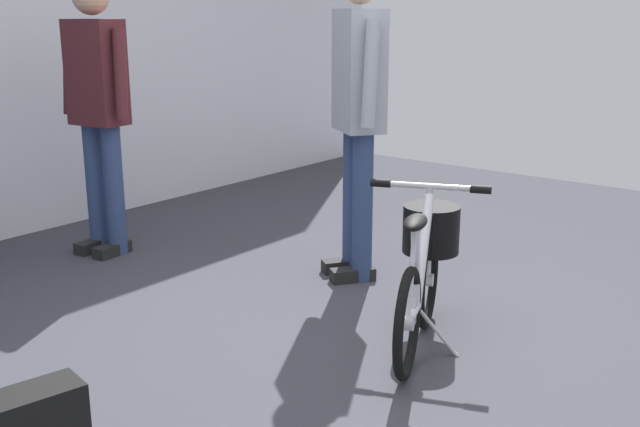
# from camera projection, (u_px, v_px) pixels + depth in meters

# --- Properties ---
(ground_plane) EXTENTS (7.69, 7.69, 0.00)m
(ground_plane) POSITION_uv_depth(u_px,v_px,m) (353.00, 345.00, 3.33)
(ground_plane) COLOR #38383F
(folding_bike_foreground) EXTENTS (0.92, 0.53, 0.70)m
(folding_bike_foreground) POSITION_uv_depth(u_px,v_px,m) (424.00, 264.00, 3.33)
(folding_bike_foreground) COLOR black
(folding_bike_foreground) RESTS_ON ground_plane
(visitor_near_wall) EXTENTS (0.30, 0.53, 1.61)m
(visitor_near_wall) POSITION_uv_depth(u_px,v_px,m) (98.00, 101.00, 4.40)
(visitor_near_wall) COLOR navy
(visitor_near_wall) RESTS_ON ground_plane
(visitor_browsing) EXTENTS (0.38, 0.44, 1.67)m
(visitor_browsing) POSITION_uv_depth(u_px,v_px,m) (358.00, 102.00, 3.97)
(visitor_browsing) COLOR navy
(visitor_browsing) RESTS_ON ground_plane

